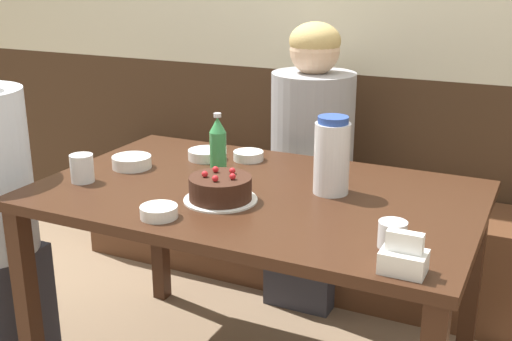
# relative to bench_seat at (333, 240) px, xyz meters

# --- Properties ---
(back_wall) EXTENTS (4.80, 0.04, 2.50)m
(back_wall) POSITION_rel_bench_seat_xyz_m (0.00, 0.22, 1.02)
(back_wall) COLOR #3D2819
(back_wall) RESTS_ON ground_plane
(bench_seat) EXTENTS (2.55, 0.38, 0.47)m
(bench_seat) POSITION_rel_bench_seat_xyz_m (0.00, 0.00, 0.00)
(bench_seat) COLOR #56331E
(bench_seat) RESTS_ON ground_plane
(dining_table) EXTENTS (1.43, 0.89, 0.75)m
(dining_table) POSITION_rel_bench_seat_xyz_m (0.00, -0.83, 0.43)
(dining_table) COLOR #381E11
(dining_table) RESTS_ON ground_plane
(birthday_cake) EXTENTS (0.23, 0.23, 0.10)m
(birthday_cake) POSITION_rel_bench_seat_xyz_m (-0.06, -0.96, 0.56)
(birthday_cake) COLOR white
(birthday_cake) RESTS_ON dining_table
(water_pitcher) EXTENTS (0.12, 0.12, 0.25)m
(water_pitcher) POSITION_rel_bench_seat_xyz_m (0.23, -0.75, 0.64)
(water_pitcher) COLOR white
(water_pitcher) RESTS_ON dining_table
(soju_bottle) EXTENTS (0.06, 0.06, 0.21)m
(soju_bottle) POSITION_rel_bench_seat_xyz_m (-0.21, -0.70, 0.62)
(soju_bottle) COLOR #388E4C
(soju_bottle) RESTS_ON dining_table
(napkin_holder) EXTENTS (0.11, 0.08, 0.11)m
(napkin_holder) POSITION_rel_bench_seat_xyz_m (0.57, -1.20, 0.55)
(napkin_holder) COLOR white
(napkin_holder) RESTS_ON dining_table
(bowl_soup_white) EXTENTS (0.11, 0.11, 0.04)m
(bowl_soup_white) POSITION_rel_bench_seat_xyz_m (-0.15, -1.17, 0.53)
(bowl_soup_white) COLOR white
(bowl_soup_white) RESTS_ON dining_table
(bowl_rice_small) EXTENTS (0.14, 0.14, 0.04)m
(bowl_rice_small) POSITION_rel_bench_seat_xyz_m (-0.32, -0.60, 0.53)
(bowl_rice_small) COLOR white
(bowl_rice_small) RESTS_ON dining_table
(bowl_side_dish) EXTENTS (0.14, 0.14, 0.04)m
(bowl_side_dish) POSITION_rel_bench_seat_xyz_m (-0.51, -0.81, 0.54)
(bowl_side_dish) COLOR white
(bowl_side_dish) RESTS_ON dining_table
(bowl_sauce_shallow) EXTENTS (0.11, 0.11, 0.03)m
(bowl_sauce_shallow) POSITION_rel_bench_seat_xyz_m (-0.17, -0.54, 0.53)
(bowl_sauce_shallow) COLOR white
(bowl_sauce_shallow) RESTS_ON dining_table
(glass_water_tall) EXTENTS (0.08, 0.08, 0.07)m
(glass_water_tall) POSITION_rel_bench_seat_xyz_m (0.51, -1.07, 0.55)
(glass_water_tall) COLOR silver
(glass_water_tall) RESTS_ON dining_table
(glass_tumbler_short) EXTENTS (0.08, 0.08, 0.10)m
(glass_tumbler_short) POSITION_rel_bench_seat_xyz_m (-0.57, -1.01, 0.56)
(glass_tumbler_short) COLOR silver
(glass_tumbler_short) RESTS_ON dining_table
(person_pale_blue_shirt) EXTENTS (0.35, 0.35, 1.23)m
(person_pale_blue_shirt) POSITION_rel_bench_seat_xyz_m (-0.07, -0.13, 0.38)
(person_pale_blue_shirt) COLOR #33333D
(person_pale_blue_shirt) RESTS_ON ground_plane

